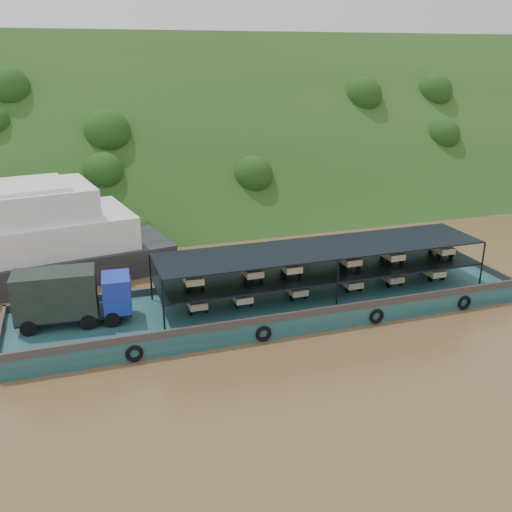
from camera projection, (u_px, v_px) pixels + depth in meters
name	position (u px, v px, depth m)	size (l,w,h in m)	color
ground	(296.00, 309.00, 40.51)	(160.00, 160.00, 0.00)	brown
hillside	(189.00, 196.00, 72.72)	(140.00, 28.00, 28.00)	#163613
cargo_barge	(257.00, 301.00, 38.89)	(35.00, 7.18, 4.73)	#153E4A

